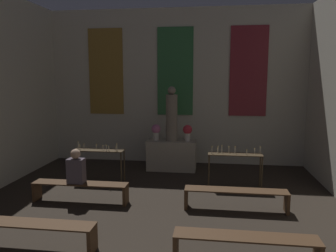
{
  "coord_description": "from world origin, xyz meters",
  "views": [
    {
      "loc": [
        1.15,
        -0.74,
        2.71
      ],
      "look_at": [
        0.0,
        7.82,
        1.43
      ],
      "focal_mm": 35.0,
      "sensor_mm": 36.0,
      "label": 1
    }
  ],
  "objects_px": {
    "candle_rack_right": "(235,159)",
    "pew_second_left": "(31,229)",
    "altar": "(172,155)",
    "candle_rack_left": "(99,155)",
    "flower_vase_right": "(187,131)",
    "pew_back_left": "(80,188)",
    "person_seated": "(76,168)",
    "flower_vase_left": "(156,131)",
    "pew_second_right": "(245,243)",
    "pew_back_right": "(236,195)",
    "statue": "(172,116)"
  },
  "relations": [
    {
      "from": "candle_rack_right",
      "to": "pew_second_left",
      "type": "height_order",
      "value": "candle_rack_right"
    },
    {
      "from": "altar",
      "to": "candle_rack_right",
      "type": "bearing_deg",
      "value": -38.09
    },
    {
      "from": "candle_rack_left",
      "to": "pew_second_left",
      "type": "xyz_separation_m",
      "value": [
        0.07,
        -3.42,
        -0.4
      ]
    },
    {
      "from": "altar",
      "to": "flower_vase_right",
      "type": "distance_m",
      "value": 0.86
    },
    {
      "from": "altar",
      "to": "pew_back_left",
      "type": "relative_size",
      "value": 0.68
    },
    {
      "from": "flower_vase_right",
      "to": "candle_rack_left",
      "type": "bearing_deg",
      "value": -148.23
    },
    {
      "from": "person_seated",
      "to": "flower_vase_left",
      "type": "bearing_deg",
      "value": 65.27
    },
    {
      "from": "pew_second_right",
      "to": "flower_vase_left",
      "type": "bearing_deg",
      "value": 114.03
    },
    {
      "from": "pew_back_right",
      "to": "altar",
      "type": "bearing_deg",
      "value": 120.9
    },
    {
      "from": "person_seated",
      "to": "flower_vase_right",
      "type": "bearing_deg",
      "value": 51.59
    },
    {
      "from": "pew_second_left",
      "to": "pew_back_right",
      "type": "xyz_separation_m",
      "value": [
        3.34,
        2.0,
        0.0
      ]
    },
    {
      "from": "altar",
      "to": "pew_back_left",
      "type": "xyz_separation_m",
      "value": [
        -1.67,
        -2.79,
        -0.12
      ]
    },
    {
      "from": "candle_rack_right",
      "to": "statue",
      "type": "bearing_deg",
      "value": 141.91
    },
    {
      "from": "altar",
      "to": "person_seated",
      "type": "height_order",
      "value": "person_seated"
    },
    {
      "from": "altar",
      "to": "pew_back_right",
      "type": "relative_size",
      "value": 0.68
    },
    {
      "from": "altar",
      "to": "flower_vase_right",
      "type": "bearing_deg",
      "value": 0.0
    },
    {
      "from": "flower_vase_right",
      "to": "pew_second_left",
      "type": "distance_m",
      "value": 5.31
    },
    {
      "from": "statue",
      "to": "person_seated",
      "type": "distance_m",
      "value": 3.4
    },
    {
      "from": "flower_vase_right",
      "to": "person_seated",
      "type": "distance_m",
      "value": 3.59
    },
    {
      "from": "pew_back_right",
      "to": "flower_vase_left",
      "type": "bearing_deg",
      "value": 127.41
    },
    {
      "from": "pew_second_left",
      "to": "person_seated",
      "type": "distance_m",
      "value": 2.05
    },
    {
      "from": "flower_vase_left",
      "to": "flower_vase_right",
      "type": "xyz_separation_m",
      "value": [
        0.93,
        0.0,
        0.0
      ]
    },
    {
      "from": "pew_second_right",
      "to": "pew_second_left",
      "type": "bearing_deg",
      "value": 180.0
    },
    {
      "from": "candle_rack_left",
      "to": "pew_back_right",
      "type": "distance_m",
      "value": 3.72
    },
    {
      "from": "statue",
      "to": "flower_vase_left",
      "type": "relative_size",
      "value": 3.33
    },
    {
      "from": "statue",
      "to": "altar",
      "type": "bearing_deg",
      "value": 0.0
    },
    {
      "from": "statue",
      "to": "pew_back_right",
      "type": "bearing_deg",
      "value": -59.1
    },
    {
      "from": "pew_second_left",
      "to": "pew_back_right",
      "type": "height_order",
      "value": "same"
    },
    {
      "from": "statue",
      "to": "pew_back_left",
      "type": "relative_size",
      "value": 0.76
    },
    {
      "from": "pew_second_left",
      "to": "statue",
      "type": "bearing_deg",
      "value": 70.76
    },
    {
      "from": "altar",
      "to": "person_seated",
      "type": "xyz_separation_m",
      "value": [
        -1.75,
        -2.79,
        0.33
      ]
    },
    {
      "from": "altar",
      "to": "candle_rack_left",
      "type": "distance_m",
      "value": 2.23
    },
    {
      "from": "pew_back_right",
      "to": "flower_vase_right",
      "type": "bearing_deg",
      "value": 113.38
    },
    {
      "from": "pew_back_left",
      "to": "flower_vase_right",
      "type": "bearing_deg",
      "value": 52.59
    },
    {
      "from": "candle_rack_left",
      "to": "pew_back_left",
      "type": "bearing_deg",
      "value": -87.22
    },
    {
      "from": "pew_second_right",
      "to": "candle_rack_left",
      "type": "bearing_deg",
      "value": 134.9
    },
    {
      "from": "candle_rack_left",
      "to": "candle_rack_right",
      "type": "xyz_separation_m",
      "value": [
        3.48,
        0.0,
        0.0
      ]
    },
    {
      "from": "flower_vase_left",
      "to": "pew_second_right",
      "type": "height_order",
      "value": "flower_vase_left"
    },
    {
      "from": "altar",
      "to": "candle_rack_right",
      "type": "xyz_separation_m",
      "value": [
        1.74,
        -1.36,
        0.28
      ]
    },
    {
      "from": "altar",
      "to": "candle_rack_left",
      "type": "height_order",
      "value": "candle_rack_left"
    },
    {
      "from": "pew_back_left",
      "to": "pew_back_right",
      "type": "relative_size",
      "value": 1.0
    },
    {
      "from": "candle_rack_right",
      "to": "altar",
      "type": "bearing_deg",
      "value": 141.91
    },
    {
      "from": "pew_second_right",
      "to": "pew_back_right",
      "type": "relative_size",
      "value": 1.0
    },
    {
      "from": "altar",
      "to": "pew_back_left",
      "type": "height_order",
      "value": "altar"
    },
    {
      "from": "pew_back_left",
      "to": "person_seated",
      "type": "relative_size",
      "value": 2.8
    },
    {
      "from": "candle_rack_left",
      "to": "pew_second_left",
      "type": "relative_size",
      "value": 0.63
    },
    {
      "from": "flower_vase_right",
      "to": "pew_back_left",
      "type": "height_order",
      "value": "flower_vase_right"
    },
    {
      "from": "candle_rack_right",
      "to": "person_seated",
      "type": "bearing_deg",
      "value": -157.71
    },
    {
      "from": "statue",
      "to": "flower_vase_right",
      "type": "bearing_deg",
      "value": 0.0
    },
    {
      "from": "candle_rack_left",
      "to": "pew_back_left",
      "type": "relative_size",
      "value": 0.63
    }
  ]
}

